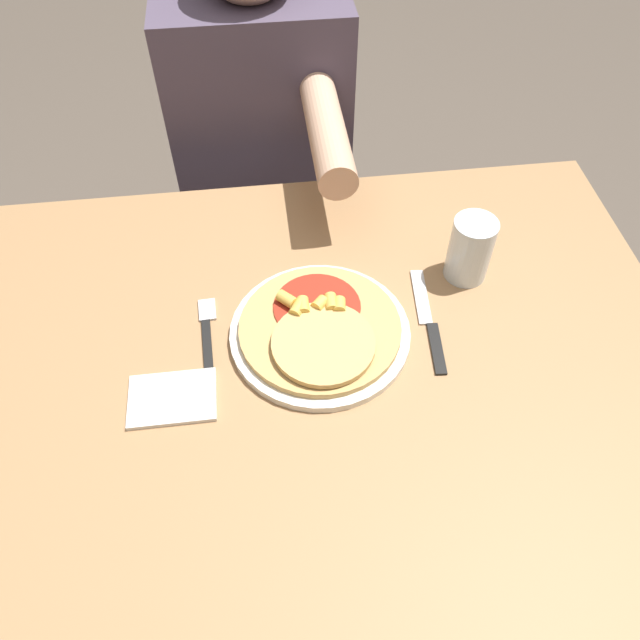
{
  "coord_description": "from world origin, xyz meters",
  "views": [
    {
      "loc": [
        -0.03,
        -0.55,
        1.54
      ],
      "look_at": [
        0.05,
        0.06,
        0.79
      ],
      "focal_mm": 35.0,
      "sensor_mm": 36.0,
      "label": 1
    }
  ],
  "objects_px": {
    "plate": "(320,333)",
    "person_diner": "(263,136)",
    "dining_table": "(296,402)",
    "fork": "(208,334)",
    "knife": "(428,321)",
    "drinking_glass": "(470,249)",
    "pizza": "(320,329)"
  },
  "relations": [
    {
      "from": "knife",
      "to": "dining_table",
      "type": "bearing_deg",
      "value": -164.65
    },
    {
      "from": "dining_table",
      "to": "plate",
      "type": "height_order",
      "value": "plate"
    },
    {
      "from": "pizza",
      "to": "knife",
      "type": "height_order",
      "value": "pizza"
    },
    {
      "from": "dining_table",
      "to": "plate",
      "type": "xyz_separation_m",
      "value": [
        0.05,
        0.06,
        0.11
      ]
    },
    {
      "from": "dining_table",
      "to": "pizza",
      "type": "relative_size",
      "value": 4.89
    },
    {
      "from": "person_diner",
      "to": "drinking_glass",
      "type": "bearing_deg",
      "value": -57.84
    },
    {
      "from": "pizza",
      "to": "fork",
      "type": "relative_size",
      "value": 1.47
    },
    {
      "from": "drinking_glass",
      "to": "pizza",
      "type": "bearing_deg",
      "value": -157.56
    },
    {
      "from": "plate",
      "to": "drinking_glass",
      "type": "bearing_deg",
      "value": 21.56
    },
    {
      "from": "plate",
      "to": "drinking_glass",
      "type": "relative_size",
      "value": 2.46
    },
    {
      "from": "drinking_glass",
      "to": "dining_table",
      "type": "bearing_deg",
      "value": -152.7
    },
    {
      "from": "person_diner",
      "to": "knife",
      "type": "bearing_deg",
      "value": -69.05
    },
    {
      "from": "plate",
      "to": "drinking_glass",
      "type": "height_order",
      "value": "drinking_glass"
    },
    {
      "from": "knife",
      "to": "fork",
      "type": "bearing_deg",
      "value": 177.21
    },
    {
      "from": "dining_table",
      "to": "fork",
      "type": "distance_m",
      "value": 0.19
    },
    {
      "from": "dining_table",
      "to": "knife",
      "type": "relative_size",
      "value": 5.72
    },
    {
      "from": "knife",
      "to": "drinking_glass",
      "type": "xyz_separation_m",
      "value": [
        0.09,
        0.1,
        0.06
      ]
    },
    {
      "from": "pizza",
      "to": "drinking_glass",
      "type": "relative_size",
      "value": 2.2
    },
    {
      "from": "dining_table",
      "to": "person_diner",
      "type": "xyz_separation_m",
      "value": [
        -0.01,
        0.68,
        0.06
      ]
    },
    {
      "from": "person_diner",
      "to": "pizza",
      "type": "bearing_deg",
      "value": -85.02
    },
    {
      "from": "dining_table",
      "to": "drinking_glass",
      "type": "distance_m",
      "value": 0.39
    },
    {
      "from": "pizza",
      "to": "knife",
      "type": "relative_size",
      "value": 1.17
    },
    {
      "from": "fork",
      "to": "knife",
      "type": "bearing_deg",
      "value": -2.79
    },
    {
      "from": "dining_table",
      "to": "person_diner",
      "type": "bearing_deg",
      "value": 90.6
    },
    {
      "from": "plate",
      "to": "drinking_glass",
      "type": "xyz_separation_m",
      "value": [
        0.27,
        0.11,
        0.05
      ]
    },
    {
      "from": "dining_table",
      "to": "knife",
      "type": "xyz_separation_m",
      "value": [
        0.23,
        0.06,
        0.1
      ]
    },
    {
      "from": "pizza",
      "to": "fork",
      "type": "distance_m",
      "value": 0.18
    },
    {
      "from": "dining_table",
      "to": "person_diner",
      "type": "distance_m",
      "value": 0.68
    },
    {
      "from": "knife",
      "to": "drinking_glass",
      "type": "relative_size",
      "value": 1.88
    },
    {
      "from": "plate",
      "to": "pizza",
      "type": "distance_m",
      "value": 0.02
    },
    {
      "from": "plate",
      "to": "person_diner",
      "type": "distance_m",
      "value": 0.62
    },
    {
      "from": "dining_table",
      "to": "fork",
      "type": "bearing_deg",
      "value": 148.82
    }
  ]
}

